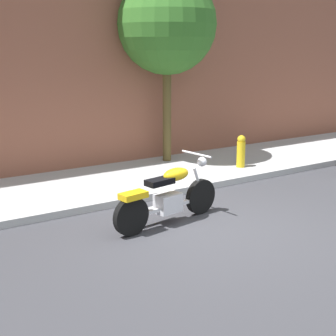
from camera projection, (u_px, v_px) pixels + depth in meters
name	position (u px, v px, depth m)	size (l,w,h in m)	color
ground_plane	(212.00, 227.00, 7.94)	(60.00, 60.00, 0.00)	#38383D
sidewalk	(126.00, 180.00, 10.46)	(19.28, 2.70, 0.14)	#AFAFAF
motorcycle	(168.00, 197.00, 8.00)	(2.18, 0.73, 1.13)	black
street_tree	(167.00, 25.00, 11.19)	(2.36, 2.36, 4.61)	brown
fire_hydrant	(241.00, 154.00, 11.26)	(0.20, 0.20, 0.91)	gold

